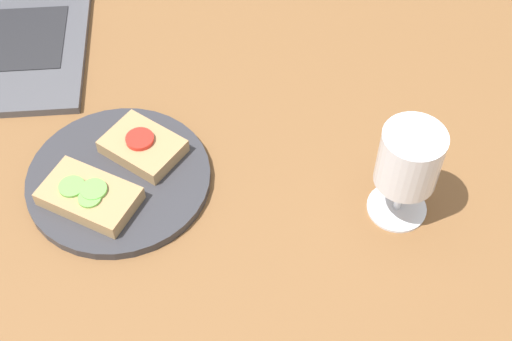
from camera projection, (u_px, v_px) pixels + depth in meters
wooden_table at (209, 196)px, 91.84cm from camera, size 140.00×140.00×3.00cm
plate at (119, 179)px, 90.86cm from camera, size 23.41×23.41×1.30cm
sandwich_with_cucumber at (89, 196)px, 87.03cm from camera, size 13.52×11.87×2.49cm
sandwich_with_tomato at (143, 146)px, 91.98cm from camera, size 11.96×11.58×2.59cm
wine_glass at (409, 162)px, 81.52cm from camera, size 7.40×7.40×13.78cm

